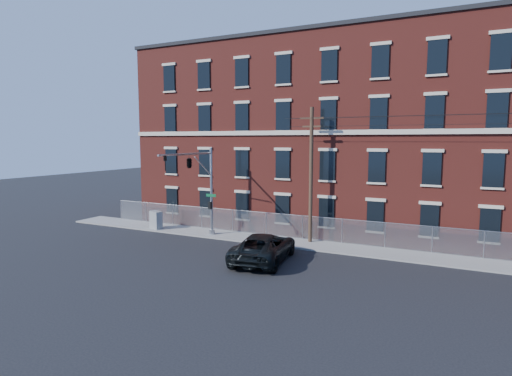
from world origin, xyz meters
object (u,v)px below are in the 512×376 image
at_px(traffic_signal_mast, 195,171).
at_px(utility_pole_near, 311,173).
at_px(utility_cabinet, 156,220).
at_px(pickup_truck, 264,247).

distance_m(traffic_signal_mast, utility_pole_near, 8.70).
bearing_deg(traffic_signal_mast, utility_pole_near, 23.14).
relative_size(utility_pole_near, utility_cabinet, 6.58).
bearing_deg(traffic_signal_mast, utility_cabinet, 159.78).
bearing_deg(utility_cabinet, traffic_signal_mast, 0.18).
bearing_deg(utility_cabinet, pickup_truck, 0.89).
height_order(traffic_signal_mast, pickup_truck, traffic_signal_mast).
bearing_deg(utility_pole_near, utility_cabinet, -174.07).
distance_m(traffic_signal_mast, utility_cabinet, 7.38).
bearing_deg(utility_cabinet, utility_pole_near, 26.33).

